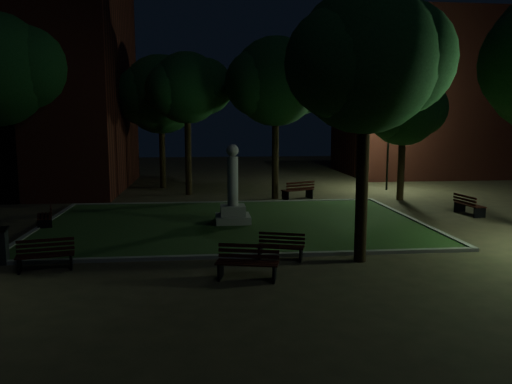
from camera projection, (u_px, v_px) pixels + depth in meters
ground at (236, 235)px, 18.54m from camera, size 80.00×80.00×0.00m
lawn at (233, 223)px, 20.50m from camera, size 15.00×10.00×0.08m
lawn_kerb at (233, 223)px, 20.50m from camera, size 15.40×10.40×0.12m
monument at (233, 201)px, 20.37m from camera, size 1.40×1.40×3.20m
building_far at (447, 97)px, 39.22m from camera, size 16.00×10.00×12.00m
tree_north_wl at (188, 88)px, 27.77m from camera, size 4.87×3.98×8.01m
tree_north_er at (278, 82)px, 26.28m from camera, size 5.73×4.68×8.59m
tree_ne at (405, 110)px, 26.01m from camera, size 4.58×3.74×6.63m
tree_se at (369, 61)px, 14.28m from camera, size 5.14×4.20×8.02m
tree_nw at (4, 71)px, 25.26m from camera, size 7.29×5.95×9.67m
tree_far_north at (163, 94)px, 30.70m from camera, size 5.92×4.83×8.22m
lamppost_ne at (388, 140)px, 30.09m from camera, size 1.18×0.28×4.31m
bench_near_left at (248, 263)px, 13.37m from camera, size 1.76×0.96×0.92m
bench_near_right at (281, 247)px, 15.31m from camera, size 1.52×0.91×0.79m
bench_west_near at (46, 256)px, 14.22m from camera, size 1.64×0.86×0.86m
bench_left_side at (46, 217)px, 19.97m from camera, size 0.97×1.64×0.85m
bench_right_side at (468, 206)px, 22.44m from camera, size 0.74×1.70×0.91m
bench_far_side at (298, 191)px, 26.91m from camera, size 1.88×1.27×0.98m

